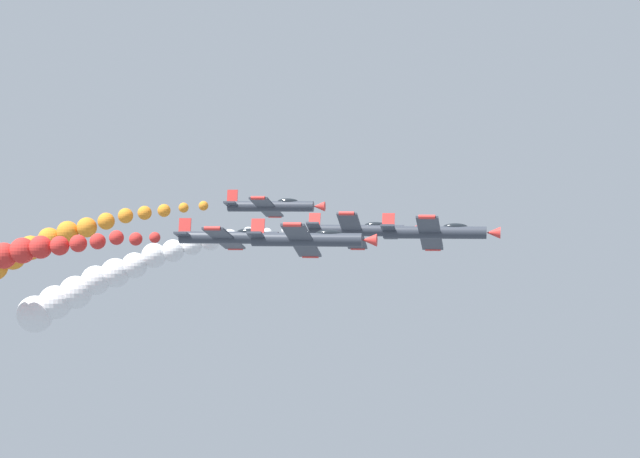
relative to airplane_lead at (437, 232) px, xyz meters
The scene contains 8 objects.
airplane_lead is the anchor object (origin of this frame).
airplane_left_inner 10.98m from the airplane_lead, 134.48° to the right, with size 8.97×10.35×4.00m.
smoke_trail_left_inner 33.41m from the airplane_lead, 98.82° to the right, with size 6.50×25.82×10.22m.
airplane_right_inner 13.75m from the airplane_lead, 45.22° to the right, with size 9.20×10.35×3.44m.
airplane_left_outer 18.33m from the airplane_lead, 87.90° to the right, with size 9.40×10.35×3.08m.
smoke_trail_left_outer 37.60m from the airplane_lead, 89.39° to the right, with size 2.77×18.25×4.16m.
airplane_right_outer 24.74m from the airplane_lead, 133.20° to the right, with size 9.42×10.35×3.03m.
smoke_trail_right_outer 46.36m from the airplane_lead, 112.15° to the right, with size 3.27×25.58×8.64m.
Camera 1 is at (108.29, 16.75, 91.59)m, focal length 67.56 mm.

